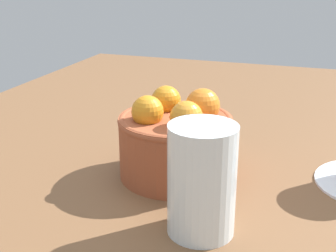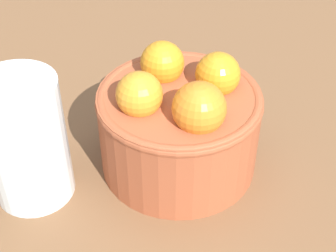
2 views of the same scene
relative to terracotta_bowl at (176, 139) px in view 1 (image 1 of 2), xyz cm
name	(u,v)px [view 1 (image 1 of 2)]	position (x,y,z in cm)	size (l,w,h in cm)	color
ground_plane	(175,187)	(-0.02, 0.03, -6.38)	(133.99, 88.23, 3.48)	brown
terracotta_bowl	(176,139)	(0.00, 0.00, 0.00)	(13.54, 13.54, 10.47)	#9E4C2D
water_glass	(202,180)	(-10.82, -6.00, 0.73)	(6.43, 6.43, 10.75)	silver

